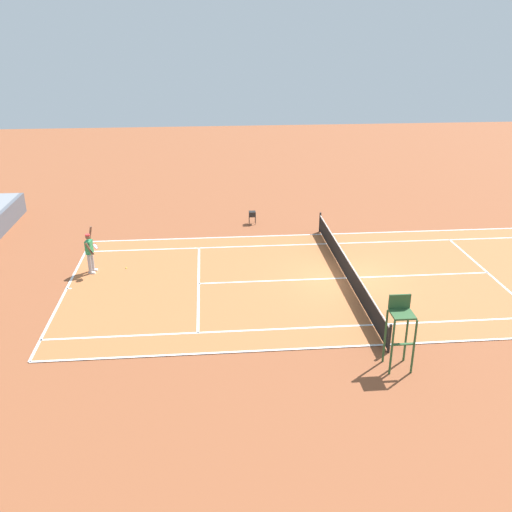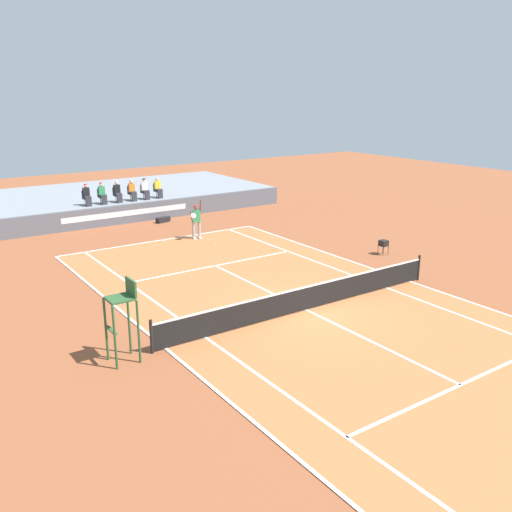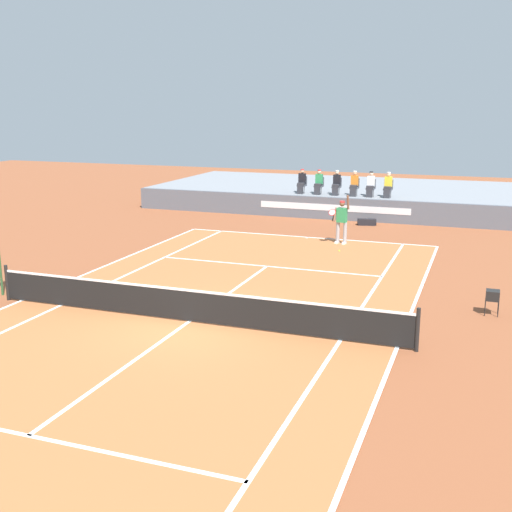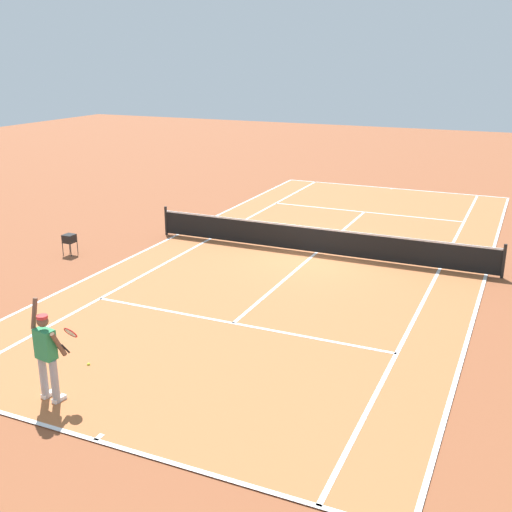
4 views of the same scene
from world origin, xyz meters
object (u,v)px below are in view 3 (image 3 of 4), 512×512
at_px(spectator_seated_4, 371,185).
at_px(tennis_player, 341,220).
at_px(tennis_ball, 339,251).
at_px(equipment_bag, 367,222).
at_px(spectator_seated_1, 319,182).
at_px(spectator_seated_2, 336,183).
at_px(spectator_seated_3, 354,184).
at_px(spectator_seated_0, 302,182).
at_px(spectator_seated_5, 388,185).
at_px(ball_hopper, 493,295).

height_order(spectator_seated_4, tennis_player, spectator_seated_4).
relative_size(spectator_seated_4, tennis_ball, 18.60).
xyz_separation_m(tennis_player, equipment_bag, (0.24, 4.61, -0.83)).
distance_m(tennis_ball, equipment_bag, 6.06).
distance_m(spectator_seated_1, equipment_bag, 3.84).
bearing_deg(tennis_ball, spectator_seated_2, 104.13).
relative_size(spectator_seated_1, spectator_seated_3, 1.00).
relative_size(spectator_seated_0, spectator_seated_3, 1.00).
bearing_deg(tennis_ball, spectator_seated_4, 91.75).
relative_size(spectator_seated_2, tennis_player, 0.61).
height_order(tennis_ball, equipment_bag, equipment_bag).
xyz_separation_m(spectator_seated_3, tennis_ball, (1.08, -7.97, -1.70)).
relative_size(spectator_seated_4, tennis_player, 0.61).
relative_size(spectator_seated_0, spectator_seated_4, 1.00).
relative_size(spectator_seated_5, equipment_bag, 1.33).
bearing_deg(spectator_seated_4, tennis_ball, -88.25).
height_order(spectator_seated_0, equipment_bag, spectator_seated_0).
distance_m(spectator_seated_2, spectator_seated_4, 1.76).
xyz_separation_m(spectator_seated_5, equipment_bag, (-0.65, -1.92, -1.58)).
bearing_deg(tennis_ball, spectator_seated_5, 85.52).
height_order(spectator_seated_1, spectator_seated_3, same).
distance_m(spectator_seated_2, spectator_seated_3, 0.92).
bearing_deg(spectator_seated_4, equipment_bag, -83.42).
height_order(spectator_seated_0, spectator_seated_4, same).
bearing_deg(spectator_seated_2, tennis_ball, -75.87).
xyz_separation_m(spectator_seated_3, equipment_bag, (1.06, -1.92, -1.58)).
bearing_deg(spectator_seated_3, equipment_bag, -61.06).
bearing_deg(spectator_seated_5, ball_hopper, -70.36).
distance_m(spectator_seated_3, tennis_ball, 8.22).
xyz_separation_m(spectator_seated_2, equipment_bag, (1.98, -1.92, -1.58)).
bearing_deg(spectator_seated_1, spectator_seated_3, 0.00).
xyz_separation_m(spectator_seated_1, ball_hopper, (8.63, -14.18, -1.17)).
bearing_deg(tennis_player, spectator_seated_1, 112.33).
height_order(spectator_seated_1, spectator_seated_5, same).
distance_m(spectator_seated_4, equipment_bag, 2.49).
bearing_deg(spectator_seated_1, tennis_ball, -69.70).
relative_size(spectator_seated_5, tennis_player, 0.61).
relative_size(spectator_seated_5, tennis_ball, 18.60).
height_order(spectator_seated_2, ball_hopper, spectator_seated_2).
distance_m(spectator_seated_0, spectator_seated_5, 4.49).
bearing_deg(spectator_seated_4, ball_hopper, -67.31).
distance_m(spectator_seated_2, spectator_seated_5, 2.63).
xyz_separation_m(spectator_seated_1, tennis_ball, (2.95, -7.97, -1.70)).
bearing_deg(equipment_bag, spectator_seated_1, 146.75).
relative_size(spectator_seated_2, spectator_seated_4, 1.00).
relative_size(spectator_seated_1, spectator_seated_5, 1.00).
distance_m(spectator_seated_1, spectator_seated_2, 0.94).
height_order(spectator_seated_3, equipment_bag, spectator_seated_3).
bearing_deg(tennis_player, spectator_seated_5, 82.22).
bearing_deg(spectator_seated_3, spectator_seated_4, 0.00).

